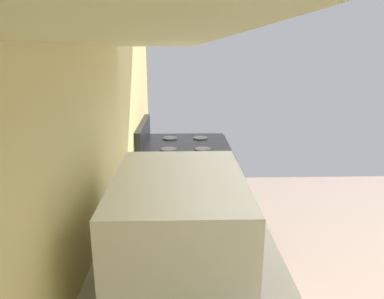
% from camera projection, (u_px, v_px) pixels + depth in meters
% --- Properties ---
extents(wall_back, '(4.03, 0.12, 2.73)m').
position_uv_depth(wall_back, '(65.00, 116.00, 1.09)').
color(wall_back, '#DDCB81').
rests_on(wall_back, ground_plane).
extents(oven_range, '(0.72, 0.66, 1.07)m').
position_uv_depth(oven_range, '(186.00, 201.00, 2.68)').
color(oven_range, black).
rests_on(oven_range, ground_plane).
extents(microwave, '(0.53, 0.38, 0.33)m').
position_uv_depth(microwave, '(180.00, 229.00, 1.05)').
color(microwave, white).
rests_on(microwave, counter_run).
extents(bowl, '(0.15, 0.15, 0.04)m').
position_uv_depth(bowl, '(212.00, 201.00, 1.59)').
color(bowl, gold).
rests_on(bowl, counter_run).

